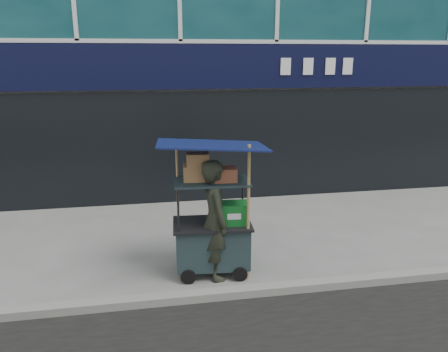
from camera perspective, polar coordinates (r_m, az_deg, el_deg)
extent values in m
plane|color=slate|center=(6.21, -1.91, -14.81)|extent=(80.00, 80.00, 0.00)
cube|color=gray|center=(6.01, -1.63, -15.27)|extent=(80.00, 0.18, 0.12)
cube|color=black|center=(9.20, -5.61, 14.00)|extent=(15.68, 0.06, 0.90)
cube|color=black|center=(9.44, -5.36, 3.64)|extent=(15.68, 0.04, 2.40)
cube|color=black|center=(6.51, -1.54, -8.94)|extent=(1.10, 0.69, 0.62)
cylinder|color=black|center=(6.35, -4.68, -13.03)|extent=(0.21, 0.06, 0.21)
cylinder|color=black|center=(6.40, 2.12, -12.72)|extent=(0.21, 0.06, 0.21)
cube|color=black|center=(6.38, -1.56, -6.27)|extent=(1.17, 0.76, 0.04)
cylinder|color=black|center=(6.00, -6.00, -4.59)|extent=(0.03, 0.03, 0.66)
cylinder|color=black|center=(6.08, 3.19, -4.27)|extent=(0.03, 0.03, 0.66)
cylinder|color=black|center=(6.50, -6.04, -2.99)|extent=(0.03, 0.03, 0.66)
cylinder|color=black|center=(6.57, 2.45, -2.72)|extent=(0.03, 0.03, 0.66)
cube|color=black|center=(6.17, -1.60, -0.72)|extent=(1.10, 0.69, 0.03)
cylinder|color=olive|center=(6.11, 3.18, -5.04)|extent=(0.05, 0.05, 1.98)
cylinder|color=olive|center=(6.54, -6.01, -4.09)|extent=(0.04, 0.04, 1.89)
cube|color=#0B0D42|center=(6.04, -1.64, 4.10)|extent=(1.56, 1.15, 0.17)
cube|color=#0D5726|center=(6.30, 1.15, -4.87)|extent=(0.46, 0.34, 0.31)
cylinder|color=silver|center=(6.18, -0.94, -5.95)|extent=(0.06, 0.06, 0.18)
cylinder|color=blue|center=(6.15, -0.95, -5.11)|extent=(0.03, 0.03, 0.02)
cube|color=#94623E|center=(6.16, -3.69, 0.43)|extent=(0.37, 0.29, 0.22)
cube|color=#905E3F|center=(6.11, 0.07, 0.21)|extent=(0.35, 0.27, 0.19)
cube|color=#94623E|center=(6.10, -3.46, 2.19)|extent=(0.32, 0.25, 0.18)
imported|color=#25291E|center=(6.23, -1.21, -5.74)|extent=(0.50, 0.69, 1.75)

